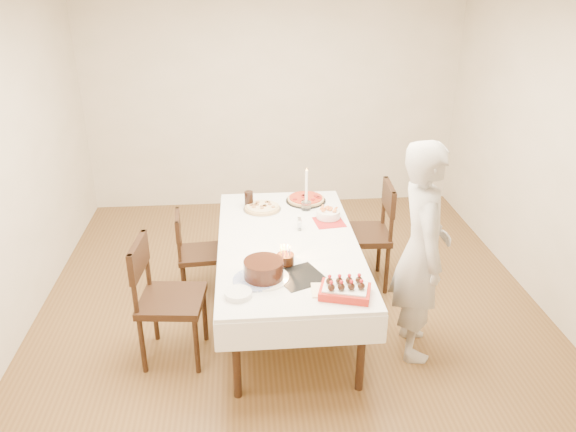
{
  "coord_description": "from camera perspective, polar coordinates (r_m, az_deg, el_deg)",
  "views": [
    {
      "loc": [
        -0.39,
        -4.21,
        2.85
      ],
      "look_at": [
        -0.04,
        -0.11,
        0.98
      ],
      "focal_mm": 35.0,
      "sensor_mm": 36.0,
      "label": 1
    }
  ],
  "objects": [
    {
      "name": "person",
      "position": [
        4.32,
        13.41,
        -3.56
      ],
      "size": [
        0.48,
        0.67,
        1.74
      ],
      "primitive_type": "imported",
      "rotation": [
        0.0,
        0.0,
        1.47
      ],
      "color": "beige",
      "rests_on": "floor"
    },
    {
      "name": "china_plate",
      "position": [
        4.08,
        -3.3,
        -6.46
      ],
      "size": [
        0.38,
        0.38,
        0.01
      ],
      "primitive_type": "cylinder",
      "rotation": [
        0.0,
        0.0,
        -0.16
      ],
      "color": "white",
      "rests_on": "dining_table"
    },
    {
      "name": "wall_left",
      "position": [
        4.84,
        -27.23,
        3.62
      ],
      "size": [
        0.04,
        5.0,
        2.7
      ],
      "primitive_type": "cube",
      "color": "beige",
      "rests_on": "floor"
    },
    {
      "name": "birthday_cake",
      "position": [
        4.24,
        -0.26,
        -3.99
      ],
      "size": [
        0.17,
        0.17,
        0.14
      ],
      "primitive_type": "cylinder",
      "rotation": [
        0.0,
        0.0,
        -0.39
      ],
      "color": "#381F0F",
      "rests_on": "dining_table"
    },
    {
      "name": "wall_right",
      "position": [
        5.19,
        26.08,
        5.12
      ],
      "size": [
        0.04,
        5.0,
        2.7
      ],
      "primitive_type": "cube",
      "color": "beige",
      "rests_on": "floor"
    },
    {
      "name": "red_placemat",
      "position": [
        4.97,
        4.2,
        -0.64
      ],
      "size": [
        0.28,
        0.28,
        0.01
      ],
      "primitive_type": "cube",
      "rotation": [
        0.0,
        0.0,
        0.12
      ],
      "color": "#B21E1E",
      "rests_on": "dining_table"
    },
    {
      "name": "taper_candle",
      "position": [
        5.13,
        1.88,
        2.76
      ],
      "size": [
        0.1,
        0.1,
        0.41
      ],
      "primitive_type": "cylinder",
      "rotation": [
        0.0,
        0.0,
        -0.15
      ],
      "color": "white",
      "rests_on": "dining_table"
    },
    {
      "name": "box_lid",
      "position": [
        3.97,
        4.44,
        -7.59
      ],
      "size": [
        0.29,
        0.2,
        0.02
      ],
      "primitive_type": "cube",
      "rotation": [
        0.0,
        0.0,
        -0.06
      ],
      "color": "beige",
      "rests_on": "dining_table"
    },
    {
      "name": "chair_left_dessert",
      "position": [
        4.39,
        -11.71,
        -8.41
      ],
      "size": [
        0.57,
        0.57,
        1.01
      ],
      "primitive_type": null,
      "rotation": [
        0.0,
        0.0,
        3.04
      ],
      "color": "black",
      "rests_on": "floor"
    },
    {
      "name": "wall_front",
      "position": [
        2.31,
        6.23,
        -16.3
      ],
      "size": [
        4.5,
        0.04,
        2.7
      ],
      "primitive_type": "cube",
      "color": "beige",
      "rests_on": "floor"
    },
    {
      "name": "pizza_pepperoni",
      "position": [
        5.38,
        1.82,
        1.72
      ],
      "size": [
        0.43,
        0.43,
        0.04
      ],
      "primitive_type": "cylinder",
      "rotation": [
        0.0,
        0.0,
        0.14
      ],
      "color": "red",
      "rests_on": "dining_table"
    },
    {
      "name": "cola_glass",
      "position": [
        5.24,
        -4.0,
        1.7
      ],
      "size": [
        0.11,
        0.11,
        0.15
      ],
      "primitive_type": "cylinder",
      "rotation": [
        0.0,
        0.0,
        -0.41
      ],
      "color": "black",
      "rests_on": "dining_table"
    },
    {
      "name": "pasta_bowl",
      "position": [
        5.03,
        4.11,
        0.22
      ],
      "size": [
        0.22,
        0.22,
        0.07
      ],
      "primitive_type": "cylinder",
      "rotation": [
        0.0,
        0.0,
        0.01
      ],
      "color": "white",
      "rests_on": "dining_table"
    },
    {
      "name": "layer_cake",
      "position": [
        4.07,
        -2.5,
        -5.48
      ],
      "size": [
        0.44,
        0.44,
        0.14
      ],
      "primitive_type": "cylinder",
      "rotation": [
        0.0,
        0.0,
        0.22
      ],
      "color": "black",
      "rests_on": "dining_table"
    },
    {
      "name": "plate_stack",
      "position": [
        3.9,
        -5.08,
        -7.87
      ],
      "size": [
        0.23,
        0.23,
        0.04
      ],
      "primitive_type": "cylinder",
      "rotation": [
        0.0,
        0.0,
        -0.26
      ],
      "color": "white",
      "rests_on": "dining_table"
    },
    {
      "name": "chair_left_savory",
      "position": [
        5.19,
        -8.93,
        -3.82
      ],
      "size": [
        0.46,
        0.46,
        0.83
      ],
      "primitive_type": null,
      "rotation": [
        0.0,
        0.0,
        3.22
      ],
      "color": "black",
      "rests_on": "floor"
    },
    {
      "name": "shaker_pair",
      "position": [
        4.79,
        1.19,
        -0.93
      ],
      "size": [
        0.08,
        0.08,
        0.1
      ],
      "primitive_type": null,
      "rotation": [
        0.0,
        0.0,
        -0.01
      ],
      "color": "white",
      "rests_on": "dining_table"
    },
    {
      "name": "strawberry_box",
      "position": [
        3.91,
        5.81,
        -7.5
      ],
      "size": [
        0.39,
        0.32,
        0.08
      ],
      "primitive_type": null,
      "rotation": [
        0.0,
        0.0,
        -0.29
      ],
      "color": "#B11F14",
      "rests_on": "dining_table"
    },
    {
      "name": "cake_board",
      "position": [
        4.12,
        1.22,
        -6.22
      ],
      "size": [
        0.43,
        0.43,
        0.01
      ],
      "primitive_type": "cube",
      "rotation": [
        0.0,
        0.0,
        0.41
      ],
      "color": "black",
      "rests_on": "dining_table"
    },
    {
      "name": "chair_right_savory",
      "position": [
        5.31,
        7.63,
        -1.88
      ],
      "size": [
        0.55,
        0.55,
        1.03
      ],
      "primitive_type": null,
      "rotation": [
        0.0,
        0.0,
        -0.06
      ],
      "color": "black",
      "rests_on": "floor"
    },
    {
      "name": "pizza_white",
      "position": [
        5.19,
        -2.64,
        0.83
      ],
      "size": [
        0.42,
        0.42,
        0.04
      ],
      "primitive_type": "cylinder",
      "rotation": [
        0.0,
        0.0,
        -0.23
      ],
      "color": "beige",
      "rests_on": "dining_table"
    },
    {
      "name": "floor",
      "position": [
        5.1,
        0.34,
        -9.53
      ],
      "size": [
        5.0,
        5.0,
        0.0
      ],
      "primitive_type": "plane",
      "color": "brown",
      "rests_on": "ground"
    },
    {
      "name": "wall_back",
      "position": [
        6.89,
        -1.53,
        11.87
      ],
      "size": [
        4.5,
        0.04,
        2.7
      ],
      "primitive_type": "cube",
      "color": "beige",
      "rests_on": "floor"
    },
    {
      "name": "dining_table",
      "position": [
        4.8,
        0.0,
        -6.58
      ],
      "size": [
        1.58,
        2.34,
        0.75
      ],
      "primitive_type": "cube",
      "rotation": [
        0.0,
        0.0,
        0.22
      ],
      "color": "white",
      "rests_on": "floor"
    }
  ]
}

